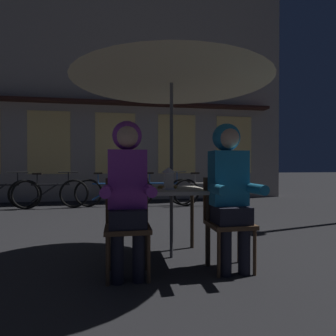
{
  "coord_description": "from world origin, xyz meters",
  "views": [
    {
      "loc": [
        -0.56,
        -2.98,
        1.0
      ],
      "look_at": [
        0.0,
        0.22,
        0.96
      ],
      "focal_mm": 30.27,
      "sensor_mm": 36.0,
      "label": 1
    }
  ],
  "objects_px": {
    "cafe_table": "(171,198)",
    "person_left_hooded": "(127,182)",
    "patio_umbrella": "(171,65)",
    "chair_right": "(227,217)",
    "lantern": "(169,178)",
    "bicycle_third": "(110,192)",
    "person_right_hooded": "(229,181)",
    "chair_left": "(127,220)",
    "bicycle_second": "(50,193)",
    "book": "(168,187)",
    "bicycle_fifth": "(206,191)",
    "bicycle_fourth": "(161,191)"
  },
  "relations": [
    {
      "from": "bicycle_third",
      "to": "bicycle_fourth",
      "type": "height_order",
      "value": "same"
    },
    {
      "from": "person_right_hooded",
      "to": "patio_umbrella",
      "type": "bearing_deg",
      "value": 138.43
    },
    {
      "from": "lantern",
      "to": "bicycle_third",
      "type": "distance_m",
      "value": 4.1
    },
    {
      "from": "lantern",
      "to": "book",
      "type": "distance_m",
      "value": 0.2
    },
    {
      "from": "lantern",
      "to": "bicycle_third",
      "type": "bearing_deg",
      "value": 100.11
    },
    {
      "from": "cafe_table",
      "to": "person_right_hooded",
      "type": "xyz_separation_m",
      "value": [
        0.48,
        -0.43,
        0.21
      ]
    },
    {
      "from": "person_right_hooded",
      "to": "bicycle_fourth",
      "type": "height_order",
      "value": "person_right_hooded"
    },
    {
      "from": "chair_left",
      "to": "bicycle_second",
      "type": "height_order",
      "value": "chair_left"
    },
    {
      "from": "chair_left",
      "to": "person_left_hooded",
      "type": "relative_size",
      "value": 0.62
    },
    {
      "from": "cafe_table",
      "to": "patio_umbrella",
      "type": "xyz_separation_m",
      "value": [
        0.0,
        0.0,
        1.42
      ]
    },
    {
      "from": "chair_right",
      "to": "bicycle_fourth",
      "type": "distance_m",
      "value": 4.24
    },
    {
      "from": "bicycle_third",
      "to": "book",
      "type": "relative_size",
      "value": 8.4
    },
    {
      "from": "patio_umbrella",
      "to": "bicycle_fifth",
      "type": "distance_m",
      "value": 4.33
    },
    {
      "from": "chair_left",
      "to": "bicycle_third",
      "type": "relative_size",
      "value": 0.52
    },
    {
      "from": "chair_left",
      "to": "bicycle_third",
      "type": "height_order",
      "value": "chair_left"
    },
    {
      "from": "lantern",
      "to": "person_left_hooded",
      "type": "height_order",
      "value": "person_left_hooded"
    },
    {
      "from": "bicycle_second",
      "to": "book",
      "type": "height_order",
      "value": "bicycle_second"
    },
    {
      "from": "bicycle_third",
      "to": "bicycle_fourth",
      "type": "bearing_deg",
      "value": -2.68
    },
    {
      "from": "chair_left",
      "to": "bicycle_fourth",
      "type": "height_order",
      "value": "chair_left"
    },
    {
      "from": "person_right_hooded",
      "to": "bicycle_third",
      "type": "height_order",
      "value": "person_right_hooded"
    },
    {
      "from": "cafe_table",
      "to": "bicycle_second",
      "type": "xyz_separation_m",
      "value": [
        -2.09,
        3.81,
        -0.29
      ]
    },
    {
      "from": "cafe_table",
      "to": "person_left_hooded",
      "type": "xyz_separation_m",
      "value": [
        -0.48,
        -0.43,
        0.21
      ]
    },
    {
      "from": "patio_umbrella",
      "to": "lantern",
      "type": "distance_m",
      "value": 1.2
    },
    {
      "from": "lantern",
      "to": "chair_right",
      "type": "height_order",
      "value": "lantern"
    },
    {
      "from": "patio_umbrella",
      "to": "person_right_hooded",
      "type": "height_order",
      "value": "patio_umbrella"
    },
    {
      "from": "bicycle_second",
      "to": "bicycle_fifth",
      "type": "distance_m",
      "value": 3.64
    },
    {
      "from": "chair_left",
      "to": "book",
      "type": "bearing_deg",
      "value": 45.32
    },
    {
      "from": "lantern",
      "to": "person_right_hooded",
      "type": "bearing_deg",
      "value": -33.09
    },
    {
      "from": "book",
      "to": "bicycle_fifth",
      "type": "bearing_deg",
      "value": 82.55
    },
    {
      "from": "cafe_table",
      "to": "bicycle_third",
      "type": "xyz_separation_m",
      "value": [
        -0.76,
        3.92,
        -0.29
      ]
    },
    {
      "from": "person_left_hooded",
      "to": "book",
      "type": "xyz_separation_m",
      "value": [
        0.45,
        0.51,
        -0.09
      ]
    },
    {
      "from": "chair_left",
      "to": "bicycle_fourth",
      "type": "distance_m",
      "value": 4.34
    },
    {
      "from": "cafe_table",
      "to": "person_left_hooded",
      "type": "distance_m",
      "value": 0.67
    },
    {
      "from": "patio_umbrella",
      "to": "chair_left",
      "type": "height_order",
      "value": "patio_umbrella"
    },
    {
      "from": "bicycle_fifth",
      "to": "bicycle_second",
      "type": "bearing_deg",
      "value": 177.74
    },
    {
      "from": "bicycle_fourth",
      "to": "book",
      "type": "xyz_separation_m",
      "value": [
        -0.49,
        -3.78,
        0.41
      ]
    },
    {
      "from": "patio_umbrella",
      "to": "bicycle_fourth",
      "type": "relative_size",
      "value": 1.38
    },
    {
      "from": "book",
      "to": "chair_right",
      "type": "bearing_deg",
      "value": -25.78
    },
    {
      "from": "patio_umbrella",
      "to": "chair_right",
      "type": "distance_m",
      "value": 1.68
    },
    {
      "from": "patio_umbrella",
      "to": "chair_left",
      "type": "xyz_separation_m",
      "value": [
        -0.48,
        -0.37,
        -1.57
      ]
    },
    {
      "from": "lantern",
      "to": "person_right_hooded",
      "type": "relative_size",
      "value": 0.17
    },
    {
      "from": "chair_left",
      "to": "person_right_hooded",
      "type": "height_order",
      "value": "person_right_hooded"
    },
    {
      "from": "chair_right",
      "to": "bicycle_fourth",
      "type": "height_order",
      "value": "chair_right"
    },
    {
      "from": "bicycle_fourth",
      "to": "bicycle_fifth",
      "type": "height_order",
      "value": "same"
    },
    {
      "from": "person_left_hooded",
      "to": "bicycle_third",
      "type": "height_order",
      "value": "person_left_hooded"
    },
    {
      "from": "bicycle_second",
      "to": "bicycle_third",
      "type": "distance_m",
      "value": 1.34
    },
    {
      "from": "chair_left",
      "to": "patio_umbrella",
      "type": "bearing_deg",
      "value": 37.55
    },
    {
      "from": "cafe_table",
      "to": "chair_right",
      "type": "relative_size",
      "value": 0.85
    },
    {
      "from": "lantern",
      "to": "chair_right",
      "type": "bearing_deg",
      "value": -28.52
    },
    {
      "from": "patio_umbrella",
      "to": "bicycle_fifth",
      "type": "bearing_deg",
      "value": 67.16
    }
  ]
}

